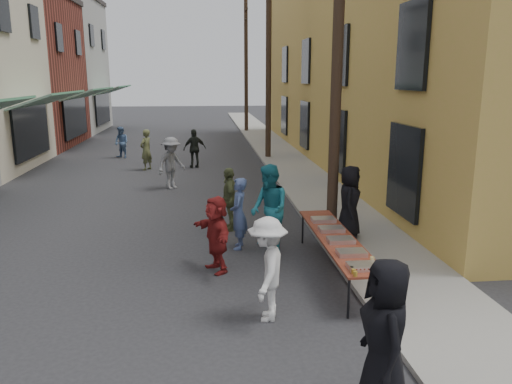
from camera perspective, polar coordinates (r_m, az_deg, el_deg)
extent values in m
plane|color=#28282B|center=(9.28, -13.52, -11.56)|extent=(120.00, 120.00, 0.00)
cube|color=gray|center=(23.97, 3.05, 3.99)|extent=(2.20, 60.00, 0.10)
cube|color=gray|center=(39.04, -23.42, 13.00)|extent=(8.00, 8.00, 9.00)
cube|color=gold|center=(24.48, 18.36, 15.18)|extent=(10.00, 28.00, 10.00)
cylinder|color=#2D2116|center=(11.80, 9.32, 16.24)|extent=(0.26, 0.26, 9.00)
cylinder|color=#2D2116|center=(23.58, 1.44, 14.70)|extent=(0.26, 0.26, 9.00)
cylinder|color=#2D2116|center=(35.51, -1.14, 14.14)|extent=(0.26, 0.26, 9.00)
cube|color=maroon|center=(9.91, 9.18, -5.22)|extent=(0.70, 4.00, 0.04)
cylinder|color=black|center=(8.29, 10.54, -11.80)|extent=(0.04, 0.04, 0.71)
cylinder|color=black|center=(8.46, 14.39, -11.46)|extent=(0.04, 0.04, 0.71)
cylinder|color=black|center=(11.70, 5.36, -4.18)|extent=(0.04, 0.04, 0.71)
cylinder|color=black|center=(11.83, 8.12, -4.07)|extent=(0.04, 0.04, 0.71)
cube|color=maroon|center=(8.40, 12.14, -8.30)|extent=(0.50, 0.33, 0.08)
cube|color=#B2B2B7|center=(8.98, 10.86, -6.83)|extent=(0.50, 0.33, 0.08)
cube|color=tan|center=(9.62, 9.66, -5.44)|extent=(0.50, 0.33, 0.08)
cube|color=#B2B2B7|center=(10.26, 8.62, -4.22)|extent=(0.50, 0.33, 0.08)
cube|color=tan|center=(10.91, 7.70, -3.14)|extent=(0.50, 0.33, 0.08)
cylinder|color=#A57F26|center=(8.07, 11.30, -9.16)|extent=(0.07, 0.07, 0.08)
cylinder|color=#A57F26|center=(8.16, 11.09, -8.90)|extent=(0.07, 0.07, 0.08)
cylinder|color=#A57F26|center=(8.25, 10.88, -8.65)|extent=(0.07, 0.07, 0.08)
cylinder|color=tan|center=(8.24, 14.02, -8.69)|extent=(0.08, 0.08, 0.12)
imported|color=black|center=(6.06, 14.54, -15.74)|extent=(0.64, 0.94, 1.86)
imported|color=#485B8C|center=(11.21, -1.99, -2.47)|extent=(0.46, 0.64, 1.62)
imported|color=teal|center=(10.94, 1.52, -1.94)|extent=(0.97, 1.12, 1.96)
imported|color=silver|center=(7.96, 1.31, -8.81)|extent=(0.86, 1.21, 1.69)
imported|color=#586238|center=(12.56, -3.07, -0.81)|extent=(0.41, 0.95, 1.61)
imported|color=maroon|center=(9.94, -4.57, -4.80)|extent=(0.95, 1.50, 1.54)
imported|color=black|center=(11.88, 10.63, -1.09)|extent=(0.80, 0.97, 1.71)
imported|color=slate|center=(17.50, -9.65, 3.27)|extent=(1.29, 1.29, 1.80)
imported|color=black|center=(21.45, -7.02, 4.95)|extent=(1.04, 0.65, 1.66)
imported|color=brown|center=(21.30, -12.45, 4.73)|extent=(0.67, 0.74, 1.69)
imported|color=#5373A1|center=(24.81, -15.11, 5.49)|extent=(0.92, 0.89, 1.50)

